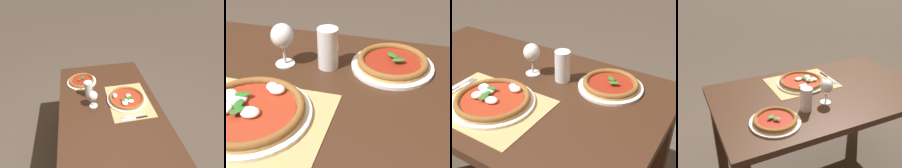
# 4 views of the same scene
# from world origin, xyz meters

# --- Properties ---
(ground_plane) EXTENTS (24.00, 24.00, 0.00)m
(ground_plane) POSITION_xyz_m (0.00, 0.00, 0.00)
(ground_plane) COLOR #473D33
(dining_table) EXTENTS (1.43, 0.85, 0.74)m
(dining_table) POSITION_xyz_m (0.00, 0.00, 0.64)
(dining_table) COLOR #382114
(dining_table) RESTS_ON ground
(paper_placemat) EXTENTS (0.48, 0.36, 0.00)m
(paper_placemat) POSITION_xyz_m (0.05, -0.18, 0.74)
(paper_placemat) COLOR tan
(paper_placemat) RESTS_ON dining_table
(pizza_near) EXTENTS (0.35, 0.35, 0.05)m
(pizza_near) POSITION_xyz_m (0.06, -0.16, 0.76)
(pizza_near) COLOR silver
(pizza_near) RESTS_ON paper_placemat
(pizza_far) EXTENTS (0.29, 0.29, 0.04)m
(pizza_far) POSITION_xyz_m (0.41, 0.21, 0.76)
(pizza_far) COLOR silver
(pizza_far) RESTS_ON dining_table
(wine_glass) EXTENTS (0.08, 0.08, 0.16)m
(wine_glass) POSITION_xyz_m (0.04, 0.14, 0.85)
(wine_glass) COLOR silver
(wine_glass) RESTS_ON dining_table
(pint_glass) EXTENTS (0.07, 0.07, 0.15)m
(pint_glass) POSITION_xyz_m (0.19, 0.16, 0.81)
(pint_glass) COLOR silver
(pint_glass) RESTS_ON dining_table
(fork) EXTENTS (0.02, 0.20, 0.00)m
(fork) POSITION_xyz_m (-0.15, -0.15, 0.75)
(fork) COLOR #B7B7BC
(fork) RESTS_ON paper_placemat
(knife) EXTENTS (0.02, 0.22, 0.01)m
(knife) POSITION_xyz_m (-0.17, -0.16, 0.75)
(knife) COLOR black
(knife) RESTS_ON paper_placemat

